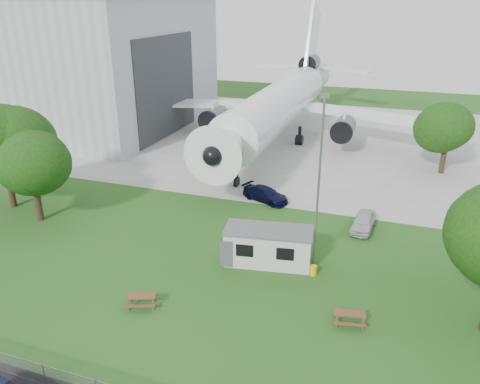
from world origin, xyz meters
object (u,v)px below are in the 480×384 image
(airliner, at_px, (281,101))
(picnic_west, at_px, (142,306))
(site_cabin, at_px, (268,246))
(hangar, at_px, (49,58))
(picnic_east, at_px, (349,323))

(airliner, bearing_deg, picnic_west, -88.28)
(airliner, relative_size, picnic_west, 26.52)
(site_cabin, xyz_separation_m, picnic_west, (-5.94, -7.57, -1.31))
(hangar, height_order, site_cabin, hangar)
(picnic_west, bearing_deg, picnic_east, -9.31)
(airliner, distance_m, picnic_east, 38.46)
(airliner, xyz_separation_m, site_cabin, (7.09, -30.56, -3.96))
(picnic_east, bearing_deg, picnic_west, -179.86)
(picnic_east, bearing_deg, airliner, 99.40)
(hangar, distance_m, airliner, 36.21)
(airliner, distance_m, picnic_west, 38.51)
(picnic_west, bearing_deg, site_cabin, 31.17)
(site_cabin, height_order, picnic_east, site_cabin)
(hangar, bearing_deg, picnic_east, -35.91)
(airliner, bearing_deg, hangar, 179.78)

